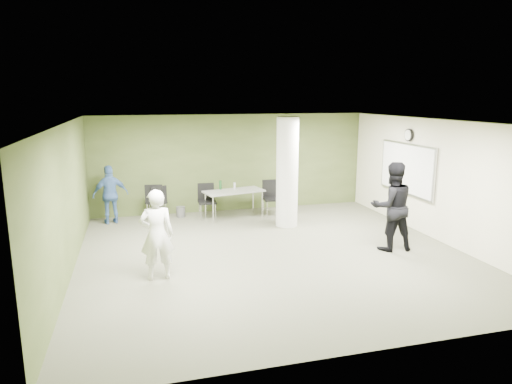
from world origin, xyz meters
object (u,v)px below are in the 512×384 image
object	(u,v)px
woman_white	(157,235)
folding_table	(234,192)
man_blue	(111,195)
man_black	(392,206)
chair_back_left	(155,198)

from	to	relation	value
woman_white	folding_table	bearing A→B (deg)	-119.44
folding_table	man_blue	size ratio (longest dim) A/B	1.12
man_black	man_blue	world-z (taller)	man_black
chair_back_left	man_black	bearing A→B (deg)	151.75
folding_table	man_black	distance (m)	4.45
chair_back_left	man_black	world-z (taller)	man_black
chair_back_left	man_blue	bearing A→B (deg)	17.03
woman_white	man_black	xyz separation A→B (m)	(5.00, 0.37, 0.13)
woman_white	man_black	bearing A→B (deg)	-174.91
chair_back_left	woman_white	size ratio (longest dim) A/B	0.58
folding_table	man_blue	world-z (taller)	man_blue
folding_table	man_black	size ratio (longest dim) A/B	0.90
man_black	chair_back_left	bearing A→B (deg)	-34.14
chair_back_left	man_blue	distance (m)	1.16
woman_white	man_blue	bearing A→B (deg)	-75.95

